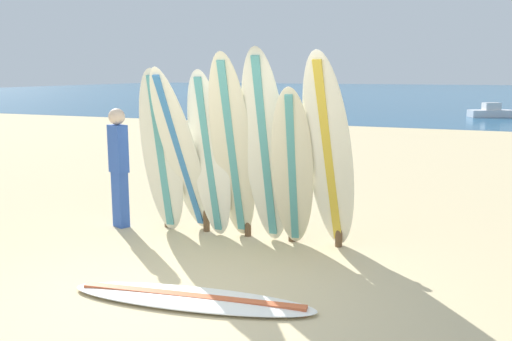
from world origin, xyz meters
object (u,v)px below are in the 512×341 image
surfboard_leaning_center (233,151)px  beachgoer_standing (119,163)px  surfboard_rack (248,189)px  surfboard_leaning_center_left (209,157)px  surfboard_leaning_center_right (265,150)px  surfboard_leaning_far_left (162,153)px  surfboard_leaning_left (181,154)px  surfboard_lying_on_sand (191,298)px  surfboard_leaning_far_right (329,156)px  small_boat_offshore (491,112)px  surfboard_leaning_right (292,171)px

surfboard_leaning_center → beachgoer_standing: 1.86m
surfboard_rack → surfboard_leaning_center: (-0.04, -0.40, 0.57)m
surfboard_rack → surfboard_leaning_center_left: 0.70m
surfboard_leaning_center → surfboard_leaning_center_right: surfboard_leaning_center_right is taller
surfboard_leaning_far_left → surfboard_leaning_center_left: (0.71, -0.01, -0.01)m
surfboard_leaning_left → surfboard_leaning_center_right: 1.17m
surfboard_leaning_far_left → beachgoer_standing: surfboard_leaning_far_left is taller
surfboard_leaning_left → surfboard_lying_on_sand: (1.07, -1.79, -1.10)m
surfboard_leaning_left → surfboard_leaning_center_right: size_ratio=0.91×
surfboard_leaning_far_right → surfboard_leaning_center_right: bearing=177.4°
surfboard_lying_on_sand → beachgoer_standing: bearing=137.9°
surfboard_rack → surfboard_lying_on_sand: size_ratio=1.03×
surfboard_lying_on_sand → beachgoer_standing: size_ratio=1.48×
surfboard_rack → surfboard_lying_on_sand: 2.32m
surfboard_leaning_far_left → surfboard_leaning_left: surfboard_leaning_left is taller
surfboard_leaning_center → surfboard_leaning_center_right: (0.44, 0.01, 0.03)m
surfboard_lying_on_sand → surfboard_leaning_left: bearing=120.9°
surfboard_leaning_left → surfboard_leaning_center_right: bearing=1.8°
small_boat_offshore → surfboard_lying_on_sand: bearing=-97.6°
surfboard_leaning_center_left → surfboard_leaning_far_right: (1.59, -0.06, 0.10)m
surfboard_leaning_center_left → surfboard_leaning_center: 0.36m
surfboard_leaning_center_right → beachgoer_standing: surfboard_leaning_center_right is taller
surfboard_leaning_center_right → beachgoer_standing: size_ratio=1.47×
surfboard_leaning_center_right → surfboard_leaning_left: bearing=-178.2°
surfboard_leaning_far_left → surfboard_leaning_center: 1.06m
surfboard_leaning_far_left → beachgoer_standing: (-0.78, 0.12, -0.19)m
beachgoer_standing → small_boat_offshore: beachgoer_standing is taller
surfboard_lying_on_sand → small_boat_offshore: (3.32, 24.91, 0.22)m
surfboard_leaning_left → surfboard_leaning_center_right: surfboard_leaning_center_right is taller
surfboard_leaning_far_left → surfboard_leaning_center_left: size_ratio=1.01×
surfboard_leaning_left → small_boat_offshore: surfboard_leaning_left is taller
surfboard_leaning_far_left → beachgoer_standing: size_ratio=1.33×
surfboard_lying_on_sand → beachgoer_standing: 3.08m
surfboard_rack → surfboard_leaning_center_right: 0.81m
surfboard_leaning_far_left → surfboard_leaning_left: bearing=-11.6°
surfboard_leaning_center_right → small_boat_offshore: (3.23, 23.09, -0.99)m
surfboard_rack → surfboard_leaning_right: bearing=-29.2°
surfboard_leaning_left → surfboard_leaning_center: (0.72, 0.02, 0.09)m
surfboard_leaning_right → beachgoer_standing: bearing=175.9°
surfboard_leaning_left → small_boat_offshore: size_ratio=1.02×
surfboard_rack → small_boat_offshore: 22.99m
surfboard_lying_on_sand → surfboard_leaning_center_left: bearing=110.5°
surfboard_leaning_left → surfboard_leaning_far_left: bearing=168.4°
surfboard_leaning_far_left → surfboard_leaning_center_right: bearing=-1.2°
surfboard_rack → surfboard_leaning_left: (-0.76, -0.42, 0.48)m
surfboard_leaning_center_right → surfboard_leaning_far_right: size_ratio=1.02×
surfboard_leaning_far_left → surfboard_lying_on_sand: surfboard_leaning_far_left is taller
surfboard_rack → small_boat_offshore: size_ratio=1.17×
small_boat_offshore → surfboard_leaning_center_left: bearing=-99.9°
surfboard_leaning_center_left → surfboard_lying_on_sand: 2.25m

